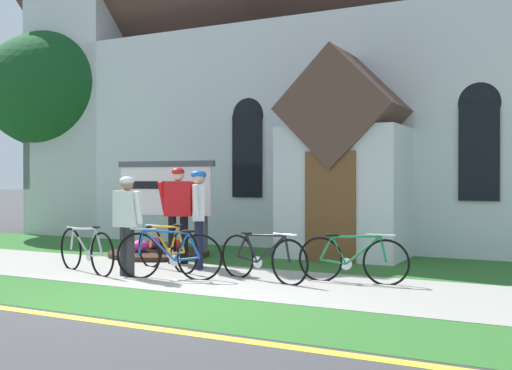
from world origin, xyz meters
TOP-DOWN VIEW (x-y plane):
  - ground at (0.00, 4.00)m, footprint 140.00×140.00m
  - sidewalk_slab at (-1.93, 2.00)m, footprint 32.00×2.59m
  - grass_verge at (-1.93, -0.11)m, footprint 32.00×1.62m
  - church_lawn at (-1.93, 4.77)m, footprint 24.00×2.94m
  - church_building at (-2.22, 11.31)m, footprint 14.99×12.48m
  - church_sign at (-2.75, 4.14)m, footprint 2.29×0.22m
  - flower_bed at (-2.77, 3.92)m, footprint 2.05×2.05m
  - bicycle_orange at (1.77, 2.60)m, footprint 1.70×0.19m
  - bicycle_black at (-2.50, 1.53)m, footprint 1.72×0.64m
  - bicycle_silver at (0.48, 2.14)m, footprint 1.72×0.50m
  - bicycle_red at (-1.48, 2.39)m, footprint 1.68×0.65m
  - bicycle_white at (-0.90, 1.63)m, footprint 1.70×0.48m
  - cyclist_in_blue_jersey at (-1.67, 1.56)m, footprint 0.63×0.29m
  - cyclist_in_yellow_jersey at (-1.04, 2.72)m, footprint 0.42×0.67m
  - cyclist_in_orange_jersey at (-1.74, 3.11)m, footprint 0.67×0.40m
  - yard_deciduous_tree at (-8.68, 7.28)m, footprint 4.67×4.67m

SIDE VIEW (x-z plane):
  - ground at x=0.00m, z-range 0.00..0.00m
  - grass_verge at x=-1.93m, z-range 0.00..0.01m
  - church_lawn at x=-1.93m, z-range 0.00..0.01m
  - sidewalk_slab at x=-1.93m, z-range 0.00..0.01m
  - flower_bed at x=-2.77m, z-range -0.09..0.25m
  - bicycle_orange at x=1.77m, z-range -0.02..0.75m
  - bicycle_silver at x=0.48m, z-range -0.02..0.76m
  - bicycle_black at x=-2.50m, z-range -0.04..0.80m
  - bicycle_white at x=-0.90m, z-range -0.02..0.79m
  - bicycle_red at x=-1.48m, z-range -0.03..0.81m
  - cyclist_in_blue_jersey at x=-1.67m, z-range 0.13..1.75m
  - cyclist_in_yellow_jersey at x=-1.04m, z-range 0.16..1.88m
  - cyclist_in_orange_jersey at x=-1.74m, z-range 0.17..1.96m
  - church_sign at x=-2.75m, z-range 0.34..2.29m
  - yard_deciduous_tree at x=-8.68m, z-range 1.20..7.13m
  - church_building at x=-2.22m, z-range -1.58..11.30m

